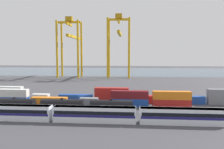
% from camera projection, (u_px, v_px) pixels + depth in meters
% --- Properties ---
extents(ground_plane, '(420.00, 420.00, 0.00)m').
position_uv_depth(ground_plane, '(98.00, 86.00, 119.75)').
color(ground_plane, '#424247').
extents(harbour_water, '(400.00, 110.00, 0.01)m').
position_uv_depth(harbour_water, '(113.00, 71.00, 226.66)').
color(harbour_water, '#384C60').
rests_on(harbour_water, ground_plane).
extents(passenger_train, '(64.20, 3.14, 3.90)m').
position_uv_depth(passenger_train, '(95.00, 114.00, 56.46)').
color(passenger_train, silver).
rests_on(passenger_train, ground_plane).
extents(freight_tank_row, '(40.84, 2.97, 4.43)m').
position_uv_depth(freight_tank_row, '(62.00, 106.00, 64.97)').
color(freight_tank_row, '#232326').
rests_on(freight_tank_row, ground_plane).
extents(shipping_container_1, '(12.10, 2.44, 2.60)m').
position_uv_depth(shipping_container_1, '(11.00, 100.00, 76.72)').
color(shipping_container_1, '#1C4299').
rests_on(shipping_container_1, ground_plane).
extents(shipping_container_2, '(12.10, 2.44, 2.60)m').
position_uv_depth(shipping_container_2, '(11.00, 93.00, 76.48)').
color(shipping_container_2, silver).
rests_on(shipping_container_2, shipping_container_1).
extents(shipping_container_3, '(12.10, 2.44, 2.60)m').
position_uv_depth(shipping_container_3, '(49.00, 101.00, 75.60)').
color(shipping_container_3, orange).
rests_on(shipping_container_3, ground_plane).
extents(shipping_container_4, '(6.04, 2.44, 2.60)m').
position_uv_depth(shipping_container_4, '(89.00, 102.00, 74.48)').
color(shipping_container_4, slate).
rests_on(shipping_container_4, ground_plane).
extents(shipping_container_5, '(12.10, 2.44, 2.60)m').
position_uv_depth(shipping_container_5, '(130.00, 102.00, 73.36)').
color(shipping_container_5, '#1C4299').
rests_on(shipping_container_5, ground_plane).
extents(shipping_container_6, '(12.10, 2.44, 2.60)m').
position_uv_depth(shipping_container_6, '(130.00, 95.00, 73.12)').
color(shipping_container_6, maroon).
rests_on(shipping_container_6, shipping_container_5).
extents(shipping_container_7, '(12.10, 2.44, 2.60)m').
position_uv_depth(shipping_container_7, '(172.00, 103.00, 72.24)').
color(shipping_container_7, '#AD211C').
rests_on(shipping_container_7, ground_plane).
extents(shipping_container_8, '(12.10, 2.44, 2.60)m').
position_uv_depth(shipping_container_8, '(172.00, 95.00, 72.00)').
color(shipping_container_8, orange).
rests_on(shipping_container_8, shipping_container_7).
extents(shipping_container_9, '(12.10, 2.44, 2.60)m').
position_uv_depth(shipping_container_9, '(7.00, 97.00, 82.94)').
color(shipping_container_9, '#197538').
rests_on(shipping_container_9, ground_plane).
extents(shipping_container_10, '(12.10, 2.44, 2.60)m').
position_uv_depth(shipping_container_10, '(6.00, 90.00, 82.71)').
color(shipping_container_10, silver).
rests_on(shipping_container_10, shipping_container_9).
extents(shipping_container_11, '(6.04, 2.44, 2.60)m').
position_uv_depth(shipping_container_11, '(41.00, 97.00, 81.86)').
color(shipping_container_11, silver).
rests_on(shipping_container_11, ground_plane).
extents(shipping_container_12, '(12.10, 2.44, 2.60)m').
position_uv_depth(shipping_container_12, '(76.00, 98.00, 80.78)').
color(shipping_container_12, '#1C4299').
rests_on(shipping_container_12, ground_plane).
extents(shipping_container_13, '(12.10, 2.44, 2.60)m').
position_uv_depth(shipping_container_13, '(112.00, 99.00, 79.70)').
color(shipping_container_13, '#AD211C').
rests_on(shipping_container_13, ground_plane).
extents(shipping_container_14, '(12.10, 2.44, 2.60)m').
position_uv_depth(shipping_container_14, '(112.00, 91.00, 79.47)').
color(shipping_container_14, '#AD211C').
rests_on(shipping_container_14, shipping_container_13).
extents(shipping_container_15, '(6.04, 2.44, 2.60)m').
position_uv_depth(shipping_container_15, '(149.00, 99.00, 78.62)').
color(shipping_container_15, '#AD211C').
rests_on(shipping_container_15, ground_plane).
extents(shipping_container_16, '(12.10, 2.44, 2.60)m').
position_uv_depth(shipping_container_16, '(187.00, 100.00, 77.54)').
color(shipping_container_16, '#1C4299').
rests_on(shipping_container_16, ground_plane).
extents(gantry_crane_west, '(17.00, 40.47, 44.50)m').
position_uv_depth(gantry_crane_west, '(71.00, 41.00, 169.10)').
color(gantry_crane_west, gold).
rests_on(gantry_crane_west, ground_plane).
extents(gantry_crane_central, '(16.78, 36.17, 46.01)m').
position_uv_depth(gantry_crane_central, '(119.00, 40.00, 165.38)').
color(gantry_crane_central, gold).
rests_on(gantry_crane_central, ground_plane).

